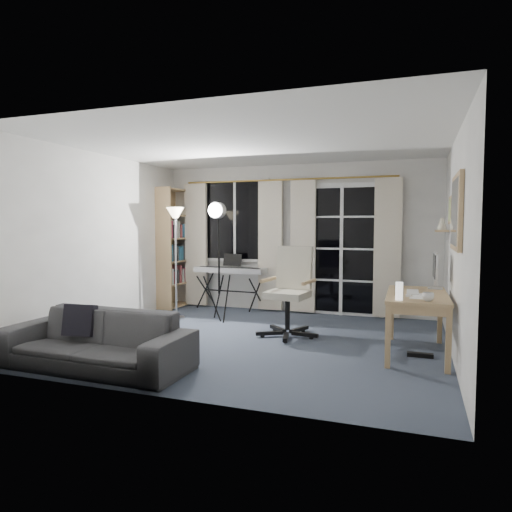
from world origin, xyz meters
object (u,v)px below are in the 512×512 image
at_px(desk, 417,301).
at_px(torchiere_lamp, 176,229).
at_px(studio_light, 217,224).
at_px(monitor, 436,267).
at_px(bookshelf, 176,251).
at_px(office_chair, 291,283).
at_px(sofa, 96,331).
at_px(mug, 428,296).
at_px(keyboard_piano, 230,271).

bearing_deg(desk, torchiere_lamp, 165.67).
relative_size(studio_light, monitor, 3.68).
relative_size(studio_light, desk, 1.41).
xyz_separation_m(bookshelf, studio_light, (1.24, -0.95, 0.46)).
height_order(bookshelf, office_chair, bookshelf).
relative_size(desk, monitor, 2.62).
bearing_deg(studio_light, office_chair, -17.16).
bearing_deg(sofa, mug, 20.17).
bearing_deg(sofa, office_chair, 55.08).
bearing_deg(desk, mug, -79.87).
bearing_deg(bookshelf, torchiere_lamp, -57.38).
height_order(bookshelf, studio_light, bookshelf).
bearing_deg(torchiere_lamp, keyboard_piano, 58.74).
xyz_separation_m(bookshelf, monitor, (4.20, -1.34, -0.04)).
bearing_deg(bookshelf, sofa, -70.63).
relative_size(bookshelf, office_chair, 1.79).
height_order(bookshelf, desk, bookshelf).
height_order(torchiere_lamp, office_chair, torchiere_lamp).
bearing_deg(torchiere_lamp, office_chair, -10.71).
height_order(bookshelf, monitor, bookshelf).
bearing_deg(keyboard_piano, monitor, -18.40).
xyz_separation_m(keyboard_piano, mug, (3.02, -2.17, 0.07)).
bearing_deg(torchiere_lamp, sofa, -79.72).
bearing_deg(monitor, desk, -114.81).
height_order(studio_light, monitor, studio_light).
relative_size(mug, sofa, 0.06).
bearing_deg(monitor, studio_light, 171.30).
relative_size(keyboard_piano, sofa, 0.63).
relative_size(studio_light, mug, 16.16).
bearing_deg(office_chair, torchiere_lamp, 176.10).
distance_m(studio_light, mug, 3.25).
bearing_deg(mug, desk, 101.31).
xyz_separation_m(keyboard_piano, desk, (2.92, -1.67, -0.07)).
xyz_separation_m(monitor, sofa, (-3.21, -2.03, -0.55)).
height_order(office_chair, desk, office_chair).
xyz_separation_m(bookshelf, desk, (4.01, -1.79, -0.38)).
height_order(monitor, mug, monitor).
xyz_separation_m(bookshelf, torchiere_lamp, (0.56, -0.99, 0.38)).
height_order(keyboard_piano, office_chair, office_chair).
xyz_separation_m(studio_light, monitor, (2.97, -0.39, -0.50)).
distance_m(bookshelf, desk, 4.41).
bearing_deg(keyboard_piano, sofa, -88.67).
bearing_deg(sofa, keyboard_piano, 89.42).
relative_size(office_chair, monitor, 2.35).
xyz_separation_m(keyboard_piano, sofa, (-0.09, -3.25, -0.29)).
bearing_deg(keyboard_piano, studio_light, -76.98).
relative_size(office_chair, sofa, 0.59).
distance_m(keyboard_piano, monitor, 3.35).
height_order(mug, sofa, mug).
xyz_separation_m(torchiere_lamp, studio_light, (0.67, 0.04, 0.08)).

